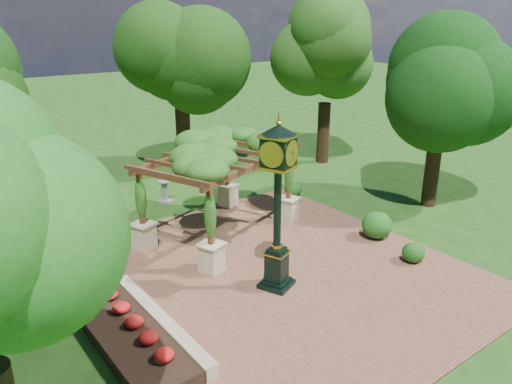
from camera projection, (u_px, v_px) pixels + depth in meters
ground at (305, 282)px, 15.16m from camera, size 120.00×120.00×0.00m
brick_plaza at (284, 269)px, 15.91m from camera, size 10.00×12.00×0.04m
border_wall at (161, 322)px, 12.86m from camera, size 0.35×5.00×0.40m
flower_bed at (128, 335)px, 12.36m from camera, size 1.50×5.00×0.36m
pedestal_clock at (278, 193)px, 13.89m from camera, size 1.29×1.29×4.98m
pergola at (219, 158)px, 17.50m from camera, size 6.55×5.26×3.58m
sundial at (165, 193)px, 21.50m from camera, size 0.66×0.66×0.95m
shrub_front at (413, 252)px, 16.23m from camera, size 0.78×0.78×0.66m
shrub_mid at (377, 225)px, 17.94m from camera, size 1.23×1.23×0.98m
shrub_back at (293, 189)px, 22.05m from camera, size 0.78×0.78×0.69m
tree_north at (180, 60)px, 24.61m from camera, size 4.58×4.58×8.10m
tree_east_far at (327, 54)px, 25.63m from camera, size 4.31×4.31×8.37m
tree_east_near at (441, 94)px, 19.74m from camera, size 4.22×4.22×6.84m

